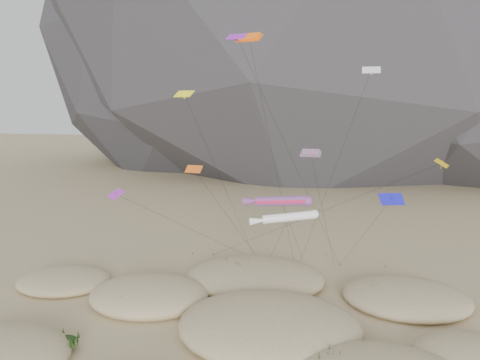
{
  "coord_description": "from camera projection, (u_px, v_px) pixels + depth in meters",
  "views": [
    {
      "loc": [
        7.32,
        -37.06,
        20.98
      ],
      "look_at": [
        -1.93,
        12.0,
        12.71
      ],
      "focal_mm": 35.0,
      "sensor_mm": 36.0,
      "label": 1
    }
  ],
  "objects": [
    {
      "name": "delta_kites",
      "position": [
        268.0,
        141.0,
        47.71
      ],
      "size": [
        34.14,
        18.67,
        28.27
      ],
      "color": "silver",
      "rests_on": "ground"
    },
    {
      "name": "kite_stakes",
      "position": [
        283.0,
        259.0,
        62.85
      ],
      "size": [
        26.07,
        5.56,
        0.3
      ],
      "color": "#3F2D1E",
      "rests_on": "ground"
    },
    {
      "name": "dunes",
      "position": [
        245.0,
        319.0,
        44.42
      ],
      "size": [
        52.39,
        37.6,
        3.84
      ],
      "color": "#CCB789",
      "rests_on": "ground"
    },
    {
      "name": "ground",
      "position": [
        236.0,
        347.0,
        40.69
      ],
      "size": [
        500.0,
        500.0,
        0.0
      ],
      "primitive_type": "plane",
      "color": "#CCB789",
      "rests_on": "ground"
    },
    {
      "name": "multi_parafoil",
      "position": [
        311.0,
        155.0,
        50.67
      ],
      "size": [
        4.22,
        10.11,
        16.02
      ],
      "color": "#FF1A3D",
      "rests_on": "ground"
    },
    {
      "name": "orange_parafoil",
      "position": [
        250.0,
        40.0,
        53.08
      ],
      "size": [
        6.71,
        7.85,
        28.83
      ],
      "color": "#FD630D",
      "rests_on": "ground"
    },
    {
      "name": "white_tube_kite",
      "position": [
        286.0,
        218.0,
        50.5
      ],
      "size": [
        7.43,
        10.94,
        9.48
      ],
      "color": "white",
      "rests_on": "ground"
    },
    {
      "name": "dune_grass",
      "position": [
        225.0,
        316.0,
        44.69
      ],
      "size": [
        42.81,
        28.26,
        1.45
      ],
      "color": "black",
      "rests_on": "ground"
    },
    {
      "name": "rainbow_tube_kite",
      "position": [
        279.0,
        201.0,
        46.53
      ],
      "size": [
        7.17,
        17.98,
        12.1
      ],
      "color": "#FF1A45",
      "rests_on": "ground"
    }
  ]
}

